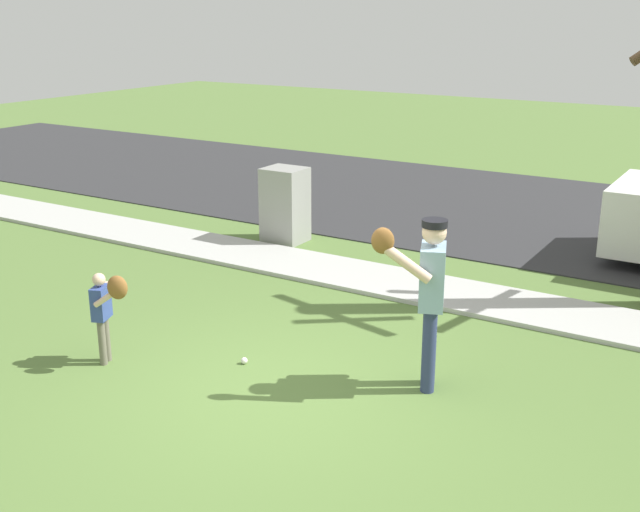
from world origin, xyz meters
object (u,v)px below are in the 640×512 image
at_px(baseball, 244,361).
at_px(utility_cabinet, 285,205).
at_px(person_child, 106,305).
at_px(person_adult, 428,286).

height_order(baseball, utility_cabinet, utility_cabinet).
relative_size(person_child, baseball, 14.56).
height_order(person_adult, baseball, person_adult).
relative_size(baseball, utility_cabinet, 0.06).
xyz_separation_m(person_adult, utility_cabinet, (-4.19, 3.70, -0.49)).
xyz_separation_m(person_adult, person_child, (-3.16, -1.28, -0.42)).
distance_m(person_adult, baseball, 2.25).
bearing_deg(person_adult, utility_cabinet, -63.14).
height_order(person_adult, person_child, person_adult).
distance_m(person_adult, person_child, 3.43).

